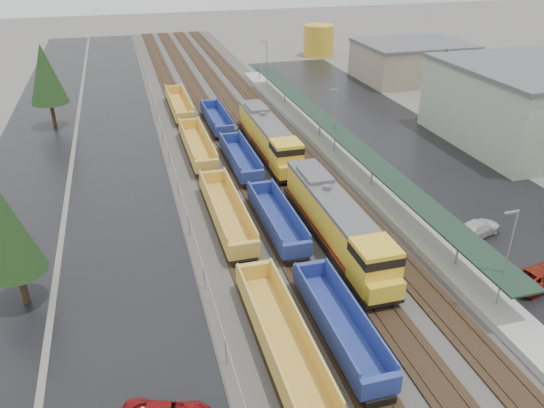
{
  "coord_description": "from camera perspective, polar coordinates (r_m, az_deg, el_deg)",
  "views": [
    {
      "loc": [
        -13.44,
        -4.04,
        23.58
      ],
      "look_at": [
        -2.03,
        36.2,
        2.0
      ],
      "focal_mm": 35.0,
      "sensor_mm": 36.0,
      "label": 1
    }
  ],
  "objects": [
    {
      "name": "east_commuter_lot",
      "position": [
        67.3,
        14.25,
        5.93
      ],
      "size": [
        16.0,
        100.0,
        0.02
      ],
      "primitive_type": "cube",
      "color": "black",
      "rests_on": "ground"
    },
    {
      "name": "tree_west_near",
      "position": [
        39.34,
        -26.47,
        -2.68
      ],
      "size": [
        3.96,
        3.96,
        9.0
      ],
      "color": "#332316",
      "rests_on": "ground"
    },
    {
      "name": "parked_car_east_c",
      "position": [
        49.23,
        21.26,
        -2.45
      ],
      "size": [
        3.37,
        5.17,
        1.39
      ],
      "primitive_type": "imported",
      "rotation": [
        0.0,
        0.0,
        1.89
      ],
      "color": "silver",
      "rests_on": "ground"
    },
    {
      "name": "storage_tank",
      "position": [
        116.91,
        5.05,
        17.12
      ],
      "size": [
        6.27,
        6.27,
        6.27
      ],
      "primitive_type": "cylinder",
      "color": "gold",
      "rests_on": "ground"
    },
    {
      "name": "locomotive_trail",
      "position": [
        61.72,
        -0.35,
        7.17
      ],
      "size": [
        2.95,
        19.45,
        4.4
      ],
      "color": "black",
      "rests_on": "ground"
    },
    {
      "name": "ballast_strip",
      "position": [
        69.54,
        -3.77,
        7.44
      ],
      "size": [
        20.0,
        160.0,
        0.08
      ],
      "primitive_type": "cube",
      "color": "#302D2B",
      "rests_on": "ground"
    },
    {
      "name": "west_parking_lot",
      "position": [
        68.26,
        -16.22,
        5.98
      ],
      "size": [
        10.0,
        160.0,
        0.02
      ],
      "primitive_type": "cube",
      "color": "black",
      "rests_on": "ground"
    },
    {
      "name": "chainlink_fence",
      "position": [
        66.35,
        -11.61,
        7.38
      ],
      "size": [
        0.08,
        160.04,
        2.02
      ],
      "color": "gray",
      "rests_on": "ground"
    },
    {
      "name": "west_road",
      "position": [
        69.21,
        -24.49,
        4.85
      ],
      "size": [
        9.0,
        160.0,
        0.02
      ],
      "primitive_type": "cube",
      "color": "black",
      "rests_on": "ground"
    },
    {
      "name": "parked_car_east_b",
      "position": [
        44.46,
        26.94,
        -6.99
      ],
      "size": [
        3.25,
        5.6,
        1.47
      ],
      "primitive_type": "imported",
      "rotation": [
        0.0,
        0.0,
        1.73
      ],
      "color": "maroon",
      "rests_on": "ground"
    },
    {
      "name": "tree_east",
      "position": [
        76.55,
        17.93,
        13.1
      ],
      "size": [
        4.4,
        4.4,
        10.0
      ],
      "color": "#332316",
      "rests_on": "ground"
    },
    {
      "name": "well_string_blue",
      "position": [
        40.53,
        3.36,
        -6.45
      ],
      "size": [
        2.46,
        84.49,
        2.19
      ],
      "color": "navy",
      "rests_on": "ground"
    },
    {
      "name": "locomotive_lead",
      "position": [
        43.64,
        7.05,
        -2.04
      ],
      "size": [
        2.95,
        19.45,
        4.4
      ],
      "color": "black",
      "rests_on": "ground"
    },
    {
      "name": "station_platform",
      "position": [
        63.01,
        6.72,
        5.84
      ],
      "size": [
        3.0,
        80.0,
        8.0
      ],
      "color": "#9E9B93",
      "rests_on": "ground"
    },
    {
      "name": "well_string_yellow",
      "position": [
        40.33,
        -2.51,
        -6.52
      ],
      "size": [
        2.6,
        100.85,
        2.3
      ],
      "color": "gold",
      "rests_on": "ground"
    },
    {
      "name": "tree_west_far",
      "position": [
        76.45,
        -23.21,
        12.73
      ],
      "size": [
        4.84,
        4.84,
        11.0
      ],
      "color": "#332316",
      "rests_on": "ground"
    },
    {
      "name": "trackbed",
      "position": [
        69.5,
        -3.77,
        7.53
      ],
      "size": [
        14.6,
        160.0,
        0.22
      ],
      "color": "black",
      "rests_on": "ground"
    }
  ]
}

